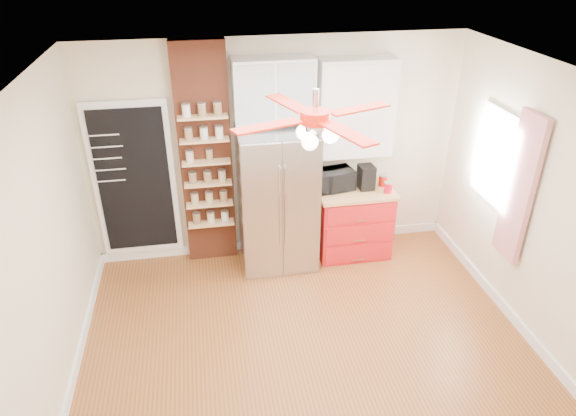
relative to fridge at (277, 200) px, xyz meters
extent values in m
plane|color=brown|center=(0.05, -1.63, -0.88)|extent=(4.50, 4.50, 0.00)
plane|color=white|center=(0.05, -1.63, 1.83)|extent=(4.50, 4.50, 0.00)
cube|color=beige|center=(0.05, 0.37, 0.48)|extent=(4.50, 0.02, 2.70)
cube|color=beige|center=(-2.20, -1.63, 0.48)|extent=(0.02, 4.00, 2.70)
cube|color=beige|center=(2.30, -1.63, 0.48)|extent=(0.02, 4.00, 2.70)
cube|color=white|center=(-1.65, 0.34, 0.23)|extent=(0.95, 0.04, 1.95)
cube|color=black|center=(-1.65, 0.32, 0.23)|extent=(0.82, 0.02, 1.78)
cube|color=brown|center=(-0.80, 0.29, 0.48)|extent=(0.60, 0.16, 2.70)
cube|color=#A3A3A8|center=(0.00, 0.00, 0.00)|extent=(0.90, 0.70, 1.75)
cube|color=white|center=(0.00, 0.20, 1.27)|extent=(0.90, 0.35, 0.70)
cube|color=red|center=(0.97, 0.05, -0.45)|extent=(0.90, 0.60, 0.86)
cube|color=tan|center=(0.97, 0.05, 0.01)|extent=(0.94, 0.64, 0.04)
cube|color=white|center=(0.97, 0.22, 1.00)|extent=(0.90, 0.30, 1.15)
cube|color=white|center=(2.28, -0.73, 0.68)|extent=(0.04, 0.75, 1.05)
cube|color=#AD1721|center=(2.23, -1.28, 0.57)|extent=(0.06, 0.40, 1.55)
cylinder|color=silver|center=(0.05, -1.63, 1.68)|extent=(0.05, 0.05, 0.20)
cylinder|color=#AF1A0A|center=(0.05, -1.63, 1.56)|extent=(0.24, 0.24, 0.10)
sphere|color=white|center=(0.05, -1.63, 1.40)|extent=(0.13, 0.13, 0.13)
imported|color=black|center=(0.72, 0.11, 0.15)|extent=(0.51, 0.39, 0.25)
cube|color=black|center=(1.11, 0.06, 0.17)|extent=(0.19, 0.21, 0.30)
cylinder|color=red|center=(1.34, -0.10, 0.09)|extent=(0.13, 0.13, 0.12)
cylinder|color=#B31909|center=(1.34, 0.09, 0.09)|extent=(0.13, 0.13, 0.13)
cylinder|color=beige|center=(-0.98, 0.15, 0.56)|extent=(0.09, 0.09, 0.13)
cylinder|color=#967A4C|center=(-0.76, 0.18, 0.56)|extent=(0.09, 0.09, 0.12)
camera|label=1|loc=(-0.84, -5.35, 2.83)|focal=32.00mm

